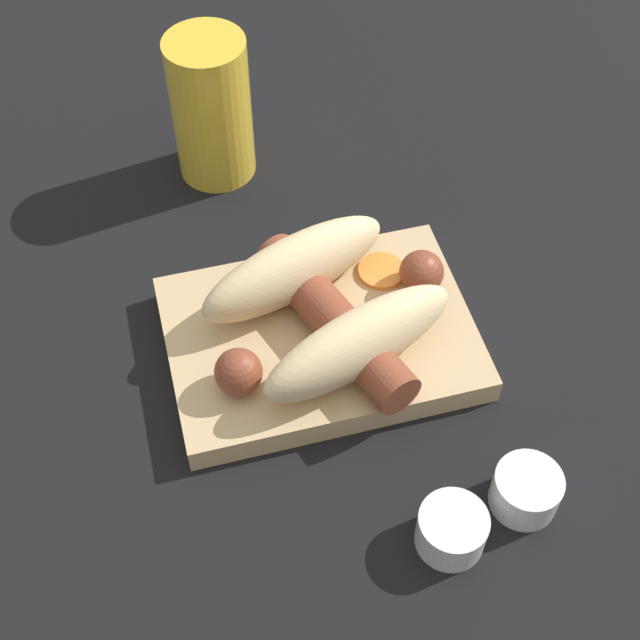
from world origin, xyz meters
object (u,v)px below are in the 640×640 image
(drink_glass, at_px, (211,109))
(condiment_cup_far, at_px, (525,492))
(condiment_cup_near, at_px, (451,531))
(food_tray, at_px, (320,338))
(sausage, at_px, (334,320))
(bread_roll, at_px, (326,304))

(drink_glass, bearing_deg, condiment_cup_far, -69.99)
(condiment_cup_near, height_order, drink_glass, drink_glass)
(food_tray, distance_m, sausage, 0.03)
(food_tray, height_order, condiment_cup_far, condiment_cup_far)
(sausage, distance_m, drink_glass, 0.21)
(food_tray, relative_size, condiment_cup_near, 4.96)
(bread_roll, height_order, condiment_cup_near, bread_roll)
(sausage, xyz_separation_m, condiment_cup_far, (0.08, -0.14, -0.02))
(bread_roll, distance_m, drink_glass, 0.21)
(bread_roll, relative_size, drink_glass, 1.44)
(condiment_cup_near, distance_m, condiment_cup_far, 0.06)
(food_tray, bearing_deg, condiment_cup_far, -58.17)
(condiment_cup_near, bearing_deg, bread_roll, 102.15)
(food_tray, height_order, sausage, sausage)
(bread_roll, relative_size, sausage, 1.01)
(food_tray, bearing_deg, condiment_cup_near, -76.42)
(condiment_cup_near, relative_size, drink_glass, 0.35)
(condiment_cup_near, bearing_deg, condiment_cup_far, 13.58)
(sausage, height_order, drink_glass, drink_glass)
(bread_roll, xyz_separation_m, sausage, (0.00, -0.01, -0.01))
(condiment_cup_far, bearing_deg, bread_roll, 120.56)
(drink_glass, bearing_deg, bread_roll, -78.93)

